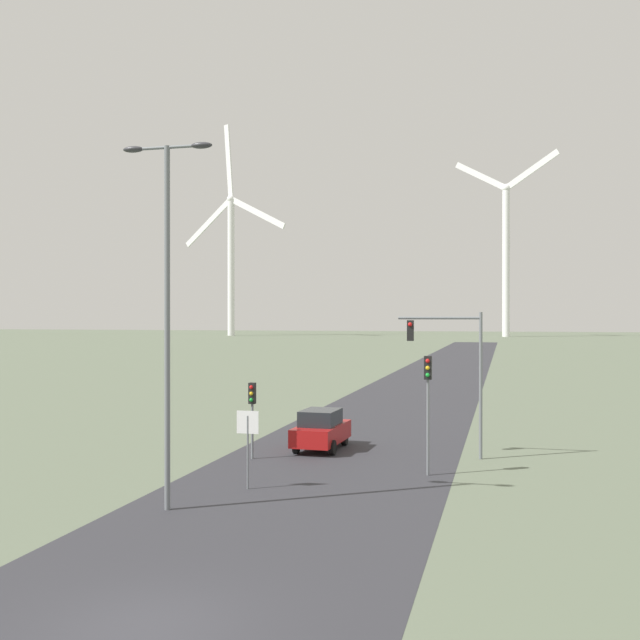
{
  "coord_description": "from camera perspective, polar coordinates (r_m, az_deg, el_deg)",
  "views": [
    {
      "loc": [
        6.89,
        -13.42,
        6.07
      ],
      "look_at": [
        0.0,
        14.28,
        5.95
      ],
      "focal_mm": 42.0,
      "sensor_mm": 36.0,
      "label": 1
    }
  ],
  "objects": [
    {
      "name": "car_approaching",
      "position": [
        34.53,
        0.08,
        -8.34
      ],
      "size": [
        1.98,
        4.18,
        1.83
      ],
      "color": "maroon",
      "rests_on": "ground"
    },
    {
      "name": "wind_turbine_left",
      "position": [
        234.35,
        13.99,
        5.53
      ],
      "size": [
        30.83,
        11.04,
        55.13
      ],
      "color": "white",
      "rests_on": "ground"
    },
    {
      "name": "traffic_light_post_near_right",
      "position": [
        28.97,
        8.22,
        -5.19
      ],
      "size": [
        0.28,
        0.33,
        4.57
      ],
      "color": "slate",
      "rests_on": "ground"
    },
    {
      "name": "streetlamp",
      "position": [
        23.96,
        -11.57,
        2.56
      ],
      "size": [
        3.02,
        0.32,
        11.49
      ],
      "color": "slate",
      "rests_on": "ground"
    },
    {
      "name": "ground_plane",
      "position": [
        16.26,
        -13.2,
        -21.69
      ],
      "size": [
        600.0,
        600.0,
        0.0
      ],
      "primitive_type": "plane",
      "color": "#5B6651"
    },
    {
      "name": "road_surface",
      "position": [
        62.1,
        7.57,
        -5.36
      ],
      "size": [
        10.0,
        240.0,
        0.01
      ],
      "color": "#2D2D33",
      "rests_on": "ground"
    },
    {
      "name": "traffic_light_mast_overhead",
      "position": [
        32.65,
        10.08,
        -2.74
      ],
      "size": [
        3.6,
        0.35,
        6.27
      ],
      "color": "slate",
      "rests_on": "ground"
    },
    {
      "name": "traffic_light_post_near_left",
      "position": [
        32.21,
        -5.19,
        -6.31
      ],
      "size": [
        0.28,
        0.34,
        3.25
      ],
      "color": "slate",
      "rests_on": "ground"
    },
    {
      "name": "wind_turbine_far_left",
      "position": [
        242.76,
        -6.79,
        5.43
      ],
      "size": [
        39.73,
        16.27,
        68.04
      ],
      "color": "white",
      "rests_on": "ground"
    },
    {
      "name": "stop_sign_near",
      "position": [
        26.73,
        -5.53,
        -8.66
      ],
      "size": [
        0.81,
        0.07,
        2.76
      ],
      "color": "slate",
      "rests_on": "ground"
    }
  ]
}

